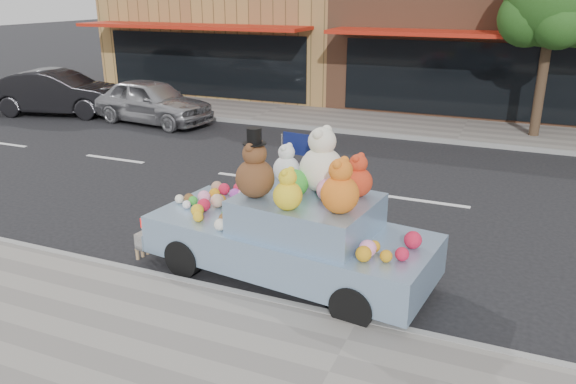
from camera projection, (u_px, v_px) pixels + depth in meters
The scene contains 10 objects.
ground at pixel (425, 202), 11.65m from camera, with size 120.00×120.00×0.00m, color black.
far_sidewalk at pixel (463, 131), 17.27m from camera, with size 60.00×3.00×0.12m, color gray.
near_kerb at pixel (358, 322), 7.30m from camera, with size 60.00×0.12×0.13m, color gray.
far_kerb at pixel (457, 142), 15.96m from camera, with size 60.00×0.12×0.13m, color gray.
storefront_left at pixel (249, 2), 24.46m from camera, with size 10.00×9.80×7.30m.
storefront_mid at pixel (491, 4), 20.79m from camera, with size 10.00×9.80×7.30m.
street_tree at pixel (554, 7), 15.34m from camera, with size 3.00×2.70×5.22m.
car_silver at pixel (152, 101), 18.32m from camera, with size 1.70×4.23×1.44m, color #9D9DA1.
car_dark at pixel (58, 93), 19.57m from camera, with size 1.64×4.70×1.55m, color black.
art_car at pixel (291, 227), 8.31m from camera, with size 4.66×2.28×2.36m.
Camera 1 is at (1.61, -11.15, 4.14)m, focal length 35.00 mm.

